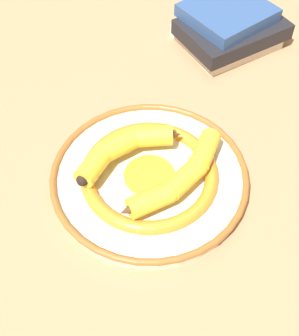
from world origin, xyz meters
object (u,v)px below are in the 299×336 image
(decorative_bowl, at_px, (150,177))
(banana_b, at_px, (179,177))
(banana_a, at_px, (124,148))
(book_stack, at_px, (229,27))

(decorative_bowl, height_order, banana_b, banana_b)
(decorative_bowl, bearing_deg, banana_a, -143.75)
(banana_a, bearing_deg, decorative_bowl, 108.18)
(book_stack, bearing_deg, banana_b, -138.02)
(book_stack, bearing_deg, decorative_bowl, -145.26)
(decorative_bowl, bearing_deg, book_stack, 140.32)
(decorative_bowl, distance_m, banana_a, 0.06)
(decorative_bowl, height_order, book_stack, book_stack)
(banana_b, height_order, book_stack, book_stack)
(decorative_bowl, relative_size, book_stack, 1.36)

